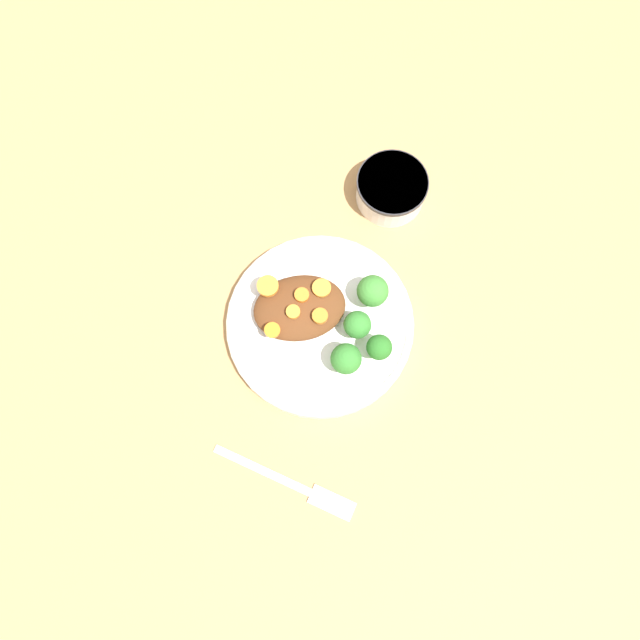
# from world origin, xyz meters

# --- Properties ---
(ground_plane) EXTENTS (4.00, 4.00, 0.00)m
(ground_plane) POSITION_xyz_m (0.00, 0.00, 0.00)
(ground_plane) COLOR tan
(plate) EXTENTS (0.25, 0.25, 0.03)m
(plate) POSITION_xyz_m (0.00, 0.00, 0.01)
(plate) COLOR white
(plate) RESTS_ON ground_plane
(dip_bowl) EXTENTS (0.10, 0.10, 0.04)m
(dip_bowl) POSITION_xyz_m (-0.13, -0.17, 0.03)
(dip_bowl) COLOR silver
(dip_bowl) RESTS_ON ground_plane
(stew_mound) EXTENTS (0.12, 0.09, 0.03)m
(stew_mound) POSITION_xyz_m (0.02, -0.02, 0.04)
(stew_mound) COLOR #5B3319
(stew_mound) RESTS_ON plate
(broccoli_floret_0) EXTENTS (0.04, 0.04, 0.05)m
(broccoli_floret_0) POSITION_xyz_m (-0.07, -0.02, 0.05)
(broccoli_floret_0) COLOR #759E51
(broccoli_floret_0) RESTS_ON plate
(broccoli_floret_1) EXTENTS (0.04, 0.04, 0.05)m
(broccoli_floret_1) POSITION_xyz_m (-0.02, 0.06, 0.05)
(broccoli_floret_1) COLOR #759E51
(broccoli_floret_1) RESTS_ON plate
(broccoli_floret_2) EXTENTS (0.04, 0.04, 0.05)m
(broccoli_floret_2) POSITION_xyz_m (-0.04, 0.02, 0.05)
(broccoli_floret_2) COLOR #759E51
(broccoli_floret_2) RESTS_ON plate
(broccoli_floret_3) EXTENTS (0.03, 0.03, 0.05)m
(broccoli_floret_3) POSITION_xyz_m (-0.07, 0.05, 0.05)
(broccoli_floret_3) COLOR #759E51
(broccoli_floret_3) RESTS_ON plate
(carrot_slice_0) EXTENTS (0.02, 0.02, 0.01)m
(carrot_slice_0) POSITION_xyz_m (-0.00, 0.00, 0.05)
(carrot_slice_0) COLOR orange
(carrot_slice_0) RESTS_ON stew_mound
(carrot_slice_1) EXTENTS (0.02, 0.02, 0.01)m
(carrot_slice_1) POSITION_xyz_m (-0.01, -0.04, 0.05)
(carrot_slice_1) COLOR orange
(carrot_slice_1) RESTS_ON stew_mound
(carrot_slice_2) EXTENTS (0.02, 0.02, 0.00)m
(carrot_slice_2) POSITION_xyz_m (0.06, 0.01, 0.05)
(carrot_slice_2) COLOR orange
(carrot_slice_2) RESTS_ON stew_mound
(carrot_slice_3) EXTENTS (0.03, 0.03, 0.01)m
(carrot_slice_3) POSITION_xyz_m (0.06, -0.05, 0.05)
(carrot_slice_3) COLOR orange
(carrot_slice_3) RESTS_ON stew_mound
(carrot_slice_4) EXTENTS (0.02, 0.02, 0.01)m
(carrot_slice_4) POSITION_xyz_m (0.02, -0.03, 0.05)
(carrot_slice_4) COLOR orange
(carrot_slice_4) RESTS_ON stew_mound
(carrot_slice_5) EXTENTS (0.02, 0.02, 0.01)m
(carrot_slice_5) POSITION_xyz_m (0.03, -0.01, 0.05)
(carrot_slice_5) COLOR orange
(carrot_slice_5) RESTS_ON stew_mound
(fork) EXTENTS (0.17, 0.12, 0.01)m
(fork) POSITION_xyz_m (0.06, 0.20, 0.00)
(fork) COLOR silver
(fork) RESTS_ON ground_plane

